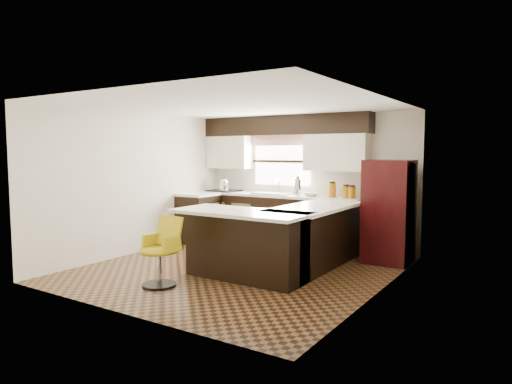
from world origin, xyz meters
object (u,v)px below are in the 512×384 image
Objects in this scene: refrigerator at (389,211)px; bar_chair at (158,252)px; peninsula_return at (246,246)px; peninsula_long at (312,239)px.

refrigerator reaches higher than bar_chair.
bar_chair is at bearing -129.71° from peninsula_return.
peninsula_long is 2.17× the size of bar_chair.
bar_chair is (-1.28, -1.88, 0.00)m from peninsula_long.
peninsula_return is 1.02× the size of refrigerator.
peninsula_return is 1.18m from bar_chair.
refrigerator is (0.83, 1.00, 0.36)m from peninsula_long.
peninsula_return is at bearing -124.61° from refrigerator.
peninsula_long and bar_chair have the same top height.
peninsula_long is at bearing -129.99° from refrigerator.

